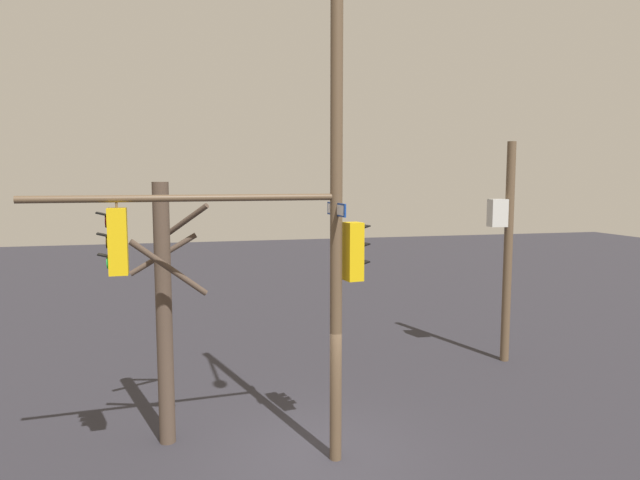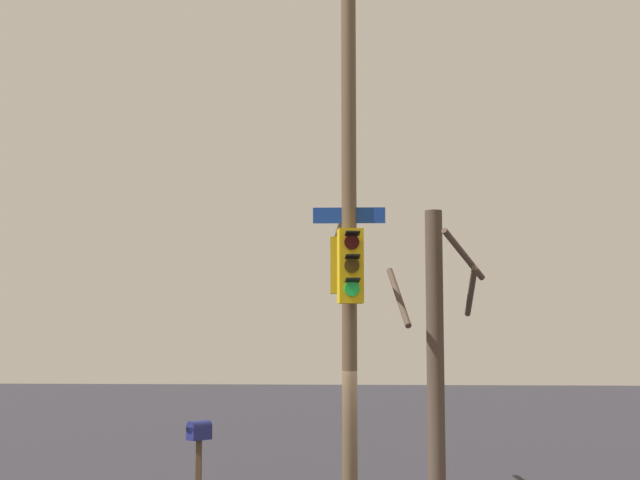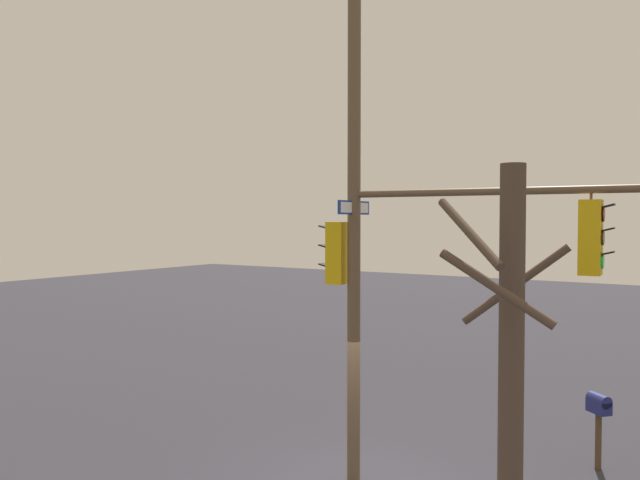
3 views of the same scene
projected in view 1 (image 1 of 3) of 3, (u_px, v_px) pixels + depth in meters
ground_plane at (321, 455)px, 10.90m from camera, size 80.00×80.00×0.00m
main_signal_pole_assembly at (302, 199)px, 9.86m from camera, size 3.34×5.96×9.75m
secondary_pole_assembly at (505, 243)px, 16.28m from camera, size 0.43×0.75×6.50m
bare_tree_behind_pole at (165, 308)px, 11.17m from camera, size 1.84×1.66×5.35m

